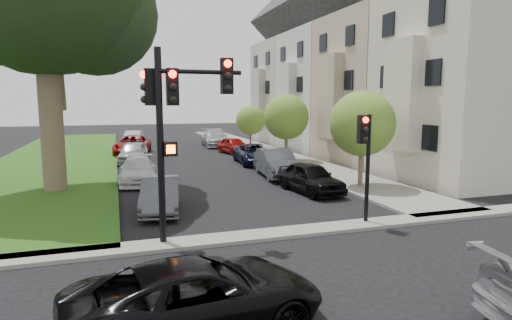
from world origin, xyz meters
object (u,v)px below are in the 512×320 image
object	(u,v)px
small_tree_b	(286,117)
car_parked_8	(133,145)
small_tree_a	(362,124)
car_parked_2	(255,154)
car_parked_5	(160,195)
traffic_signal_main	(175,111)
car_parked_0	(310,178)
car_parked_1	(276,163)
car_parked_9	(133,138)
car_parked_3	(234,146)
small_tree_c	(250,120)
car_parked_4	(215,138)
traffic_signal_secondary	(365,149)
car_parked_7	(133,153)
car_cross_near	(198,296)
car_parked_6	(138,171)

from	to	relation	value
small_tree_b	car_parked_8	world-z (taller)	small_tree_b
small_tree_a	car_parked_2	xyz separation A→B (m)	(-2.36, 9.34, -2.47)
car_parked_2	car_parked_5	xyz separation A→B (m)	(-7.32, -10.86, -0.01)
traffic_signal_main	car_parked_0	distance (m)	9.20
car_parked_1	traffic_signal_main	bearing A→B (deg)	-119.53
small_tree_a	car_parked_9	bearing A→B (deg)	111.85
car_parked_0	car_parked_3	distance (m)	15.28
small_tree_c	small_tree_b	bearing A→B (deg)	-90.00
car_parked_1	car_parked_4	distance (m)	16.89
traffic_signal_secondary	car_parked_7	size ratio (longest dim) A/B	0.86
car_cross_near	car_parked_6	distance (m)	15.15
car_cross_near	car_parked_5	world-z (taller)	car_cross_near
car_cross_near	car_parked_1	xyz separation A→B (m)	(7.17, 14.69, 0.11)
small_tree_b	car_parked_7	xyz separation A→B (m)	(-10.11, 2.58, -2.36)
car_parked_7	car_cross_near	bearing A→B (deg)	-80.78
car_parked_0	car_parked_2	xyz separation A→B (m)	(0.37, 9.48, -0.04)
car_parked_8	car_parked_9	world-z (taller)	car_parked_8
car_parked_4	small_tree_c	bearing A→B (deg)	-51.47
car_parked_4	car_cross_near	bearing A→B (deg)	-99.48
small_tree_c	traffic_signal_main	bearing A→B (deg)	-112.46
small_tree_c	car_parked_3	size ratio (longest dim) A/B	0.99
car_parked_0	car_cross_near	bearing A→B (deg)	-131.32
small_tree_a	small_tree_c	bearing A→B (deg)	90.00
traffic_signal_secondary	car_parked_3	distance (m)	20.69
small_tree_c	car_parked_9	bearing A→B (deg)	146.82
car_parked_5	car_parked_3	bearing A→B (deg)	73.78
traffic_signal_main	car_parked_0	bearing A→B (deg)	37.62
car_parked_4	car_parked_7	world-z (taller)	car_parked_4
car_parked_0	car_parked_8	size ratio (longest dim) A/B	0.76
small_tree_c	car_parked_9	xyz separation A→B (m)	(-9.63, 6.29, -1.85)
traffic_signal_secondary	car_cross_near	size ratio (longest dim) A/B	0.79
car_parked_1	car_parked_6	size ratio (longest dim) A/B	1.05
small_tree_c	car_parked_1	distance (m)	13.84
traffic_signal_main	car_parked_4	bearing A→B (deg)	74.85
small_tree_c	car_parked_0	world-z (taller)	small_tree_c
traffic_signal_secondary	car_cross_near	world-z (taller)	traffic_signal_secondary
car_parked_4	car_parked_8	size ratio (longest dim) A/B	1.02
small_tree_a	car_cross_near	xyz separation A→B (m)	(-9.90, -10.43, -2.47)
small_tree_a	traffic_signal_main	xyz separation A→B (m)	(-9.55, -5.39, 0.80)
car_parked_8	car_parked_2	bearing A→B (deg)	-36.75
small_tree_c	car_parked_8	distance (m)	10.13
car_parked_3	car_parked_9	size ratio (longest dim) A/B	0.92
small_tree_c	car_parked_9	distance (m)	11.65
traffic_signal_main	car_parked_9	size ratio (longest dim) A/B	1.35
small_tree_a	car_parked_9	xyz separation A→B (m)	(-9.63, 24.00, -2.44)
small_tree_c	traffic_signal_secondary	bearing A→B (deg)	-98.04
car_parked_0	car_parked_6	distance (m)	8.90
car_parked_3	car_parked_1	bearing A→B (deg)	-104.16
traffic_signal_secondary	car_parked_9	bearing A→B (deg)	102.18
small_tree_a	traffic_signal_main	world-z (taller)	traffic_signal_main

